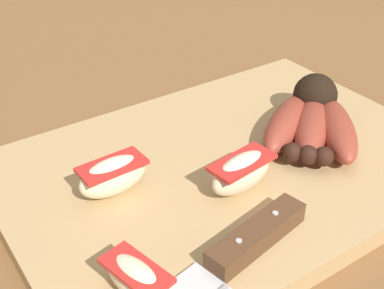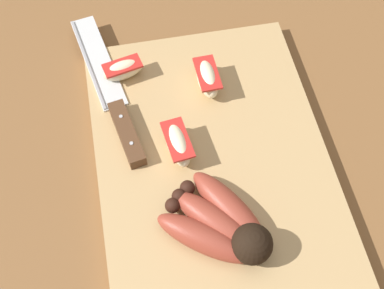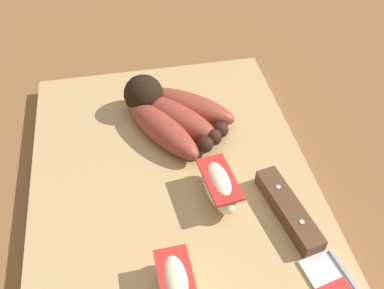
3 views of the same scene
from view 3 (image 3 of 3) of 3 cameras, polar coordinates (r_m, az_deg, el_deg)
ground_plane at (r=0.47m, az=-0.60°, el=-7.91°), size 6.00×6.00×0.00m
cutting_board at (r=0.47m, az=-2.23°, el=-6.66°), size 0.43×0.30×0.02m
banana_bunch at (r=0.52m, az=-2.88°, el=4.18°), size 0.14×0.14×0.05m
chefs_knife at (r=0.43m, az=15.86°, el=-13.34°), size 0.28×0.08×0.02m
apple_wedge_middle at (r=0.38m, az=-2.05°, el=-18.04°), size 0.07×0.03×0.04m
apple_wedge_far at (r=0.44m, az=3.58°, el=-5.46°), size 0.07×0.04×0.04m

